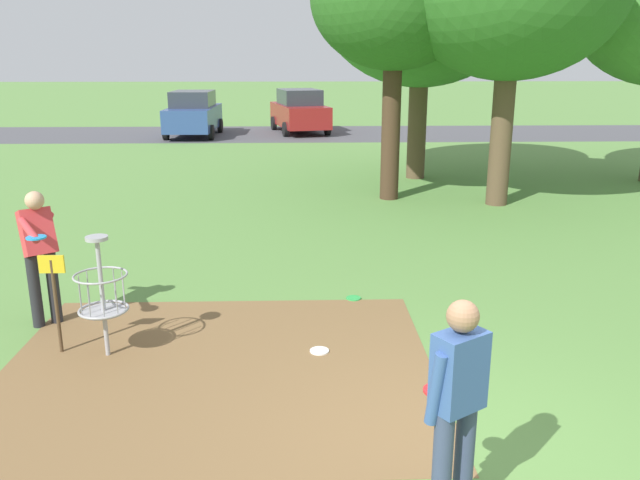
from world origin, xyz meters
TOP-DOWN VIEW (x-y plane):
  - ground_plane at (0.00, 0.00)m, footprint 160.00×160.00m
  - dirt_tee_pad at (-2.31, 1.74)m, footprint 4.64×3.93m
  - disc_golf_basket at (-3.64, 2.11)m, footprint 0.98×0.58m
  - player_foreground_watching at (-4.57, 2.99)m, footprint 0.58×1.13m
  - player_throwing at (-0.34, -0.69)m, footprint 0.48×0.45m
  - frisbee_near_basket at (-1.20, 2.11)m, footprint 0.22×0.22m
  - frisbee_by_tee at (-0.67, 3.75)m, footprint 0.20×0.20m
  - parking_lot_strip at (0.00, 23.35)m, footprint 36.00×6.00m
  - parked_car_leftmost at (-5.78, 22.63)m, footprint 2.04×4.23m
  - parked_car_center_left at (-1.39, 23.79)m, footprint 2.69×4.50m

SIDE VIEW (x-z plane):
  - ground_plane at x=0.00m, z-range 0.00..0.00m
  - parking_lot_strip at x=0.00m, z-range 0.00..0.01m
  - dirt_tee_pad at x=-2.31m, z-range 0.00..0.01m
  - frisbee_near_basket at x=-1.20m, z-range 0.00..0.02m
  - frisbee_by_tee at x=-0.67m, z-range 0.00..0.02m
  - disc_golf_basket at x=-3.64m, z-range 0.06..1.45m
  - parked_car_leftmost at x=-5.78m, z-range 0.00..1.84m
  - parked_car_center_left at x=-1.39m, z-range 0.00..1.84m
  - player_throwing at x=-0.34m, z-range 0.11..1.82m
  - player_foreground_watching at x=-4.57m, z-range 0.13..1.84m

